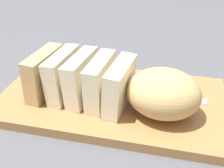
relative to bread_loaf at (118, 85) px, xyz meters
name	(u,v)px	position (x,y,z in m)	size (l,w,h in m)	color
ground_plane	(112,104)	(0.02, -0.03, -0.07)	(3.00, 3.00, 0.00)	#4C4C51
cutting_board	(112,100)	(0.02, -0.03, -0.06)	(0.47, 0.27, 0.02)	#9E6B3D
bread_loaf	(118,85)	(0.00, 0.00, 0.00)	(0.35, 0.15, 0.09)	tan
bread_knife	(125,84)	(0.00, -0.07, -0.04)	(0.24, 0.05, 0.02)	silver
crumb_near_knife	(141,100)	(-0.04, -0.02, -0.04)	(0.01, 0.01, 0.01)	#996633
crumb_near_loaf	(135,102)	(-0.03, -0.01, -0.04)	(0.01, 0.01, 0.01)	#996633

